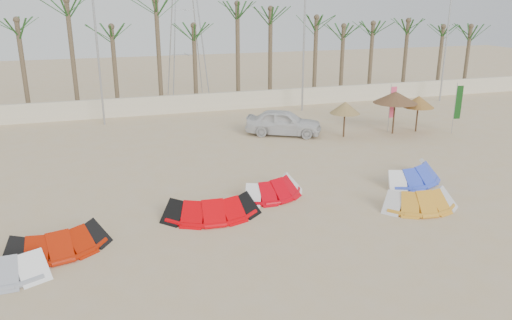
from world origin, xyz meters
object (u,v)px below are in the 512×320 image
object	(u,v)px
kite_red_left	(58,238)
kite_red_mid	(210,205)
kite_red_right	(272,186)
parasol_mid	(396,97)
parasol_left	(345,108)
parasol_right	(419,102)
kite_orange	(417,198)
car	(284,122)
kite_blue	(411,172)

from	to	relation	value
kite_red_left	kite_red_mid	bearing A→B (deg)	12.50
kite_red_right	parasol_mid	bearing A→B (deg)	35.04
parasol_left	parasol_right	bearing A→B (deg)	-2.46
kite_orange	car	distance (m)	12.00
parasol_mid	kite_orange	bearing A→B (deg)	-117.77
car	parasol_right	bearing A→B (deg)	-74.78
kite_red_mid	parasol_mid	size ratio (longest dim) A/B	1.38
kite_red_mid	parasol_right	distance (m)	17.22
kite_orange	car	world-z (taller)	car
parasol_left	parasol_mid	bearing A→B (deg)	-3.19
kite_red_right	car	distance (m)	9.83
parasol_left	parasol_right	distance (m)	4.88
kite_red_left	kite_blue	world-z (taller)	same
kite_red_right	kite_red_left	bearing A→B (deg)	-164.30
kite_red_right	parasol_right	world-z (taller)	parasol_right
kite_blue	parasol_left	world-z (taller)	parasol_left
kite_red_left	car	distance (m)	16.66
kite_red_mid	parasol_mid	distance (m)	15.87
kite_red_right	kite_orange	distance (m)	5.80
kite_red_mid	parasol_left	xyz separation A→B (m)	(10.09, 8.61, 1.36)
kite_red_mid	parasol_left	distance (m)	13.33
kite_red_left	kite_orange	distance (m)	13.33
parasol_right	kite_red_right	bearing A→B (deg)	-148.89
kite_red_left	kite_red_mid	size ratio (longest dim) A/B	0.96
kite_orange	parasol_right	xyz separation A→B (m)	(7.01, 10.18, 1.47)
kite_orange	parasol_mid	bearing A→B (deg)	62.23
kite_blue	parasol_mid	world-z (taller)	parasol_mid
kite_blue	car	distance (m)	9.60
kite_blue	car	size ratio (longest dim) A/B	0.82
kite_red_mid	kite_orange	world-z (taller)	same
kite_red_right	kite_orange	world-z (taller)	same
kite_blue	car	xyz separation A→B (m)	(-2.71, 9.21, 0.35)
kite_orange	kite_blue	distance (m)	3.17
kite_blue	kite_red_left	bearing A→B (deg)	-171.82
kite_red_left	kite_red_right	distance (m)	8.62
kite_red_left	kite_orange	size ratio (longest dim) A/B	1.11
kite_blue	parasol_mid	xyz separation A→B (m)	(3.78, 7.47, 1.82)
kite_blue	parasol_right	xyz separation A→B (m)	(5.41, 7.44, 1.46)
kite_red_left	parasol_right	size ratio (longest dim) A/B	1.56
kite_orange	parasol_right	distance (m)	12.44
parasol_mid	kite_blue	bearing A→B (deg)	-116.83
parasol_mid	kite_red_right	bearing A→B (deg)	-144.96
parasol_left	kite_red_right	bearing A→B (deg)	-133.75
kite_red_left	parasol_mid	size ratio (longest dim) A/B	1.32
kite_red_right	parasol_left	bearing A→B (deg)	46.25
kite_red_right	parasol_mid	distance (m)	12.81
kite_red_mid	kite_red_right	size ratio (longest dim) A/B	1.11
kite_red_mid	parasol_mid	world-z (taller)	parasol_mid
kite_blue	parasol_left	size ratio (longest dim) A/B	1.74
parasol_mid	car	xyz separation A→B (m)	(-6.49, 1.74, -1.47)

